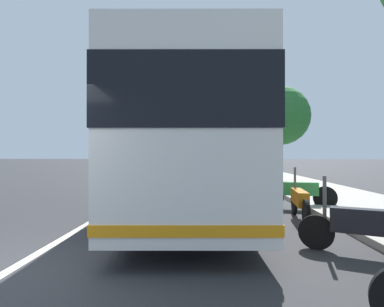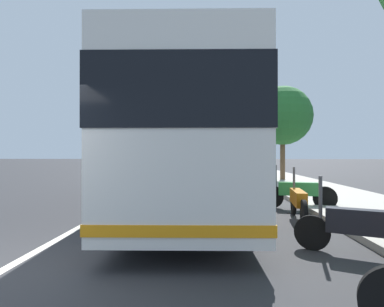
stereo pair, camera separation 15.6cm
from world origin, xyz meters
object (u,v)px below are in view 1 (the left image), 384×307
Objects in this scene: motorcycle_angled at (375,227)px; motorcycle_far_end at (299,201)px; coach_bus at (190,142)px; car_oncoming at (204,161)px; car_side_street at (168,161)px; motorcycle_mid_row at (298,192)px; car_behind_bus at (160,162)px; roadside_tree_mid_block at (280,116)px; car_far_distant at (142,164)px.

motorcycle_far_end is (2.73, 0.36, 0.01)m from motorcycle_angled.
coach_bus is 5.99m from motorcycle_angled.
motorcycle_far_end is 0.53× the size of car_oncoming.
car_side_street is 4.98m from car_oncoming.
motorcycle_mid_row is 0.49× the size of car_oncoming.
motorcycle_angled is at bearing 10.10° from car_side_street.
roadside_tree_mid_block is at bearing 23.96° from car_behind_bus.
car_side_street is 1.00× the size of car_oncoming.
coach_bus is at bearing -179.75° from car_oncoming.
car_oncoming is (35.88, 2.30, 0.23)m from motorcycle_far_end.
car_far_distant reaches higher than car_side_street.
motorcycle_far_end is 1.07× the size of motorcycle_mid_row.
motorcycle_far_end is 22.22m from car_far_distant.
motorcycle_far_end is at bearing 85.18° from motorcycle_mid_row.
coach_bus is 2.70× the size of car_side_street.
car_behind_bus is at bearing 26.97° from roadside_tree_mid_block.
motorcycle_angled is at bearing 98.88° from motorcycle_mid_row.
car_far_distant is (20.78, 7.88, 0.24)m from motorcycle_far_end.
coach_bus is 28.47m from car_behind_bus.
motorcycle_angled is at bearing 172.62° from roadside_tree_mid_block.
car_behind_bus is 5.17m from car_side_street.
motorcycle_far_end is at bearing 11.08° from car_behind_bus.
motorcycle_angled is 33.87m from car_behind_bus.
car_behind_bus is (28.48, 8.05, 0.24)m from motorcycle_mid_row.
car_behind_bus is at bearing -4.84° from car_side_street.
car_behind_bus is at bearing 7.66° from coach_bus.
roadside_tree_mid_block is at bearing -168.83° from car_oncoming.
car_side_street is 0.79× the size of roadside_tree_mid_block.
motorcycle_angled is 4.45m from motorcycle_mid_row.
car_oncoming is (5.69, -5.28, -0.02)m from car_behind_bus.
car_oncoming reaches higher than motorcycle_angled.
coach_bus reaches higher than motorcycle_angled.
car_far_distant is at bearing 160.75° from car_oncoming.
car_oncoming is at bearing 10.82° from motorcycle_far_end.
motorcycle_far_end is at bearing -175.32° from car_oncoming.
coach_bus reaches higher than car_behind_bus.
motorcycle_far_end is 1.78m from motorcycle_mid_row.
motorcycle_mid_row is at bearing -99.97° from coach_bus.
roadside_tree_mid_block reaches higher than car_behind_bus.
car_behind_bus is at bearing 21.25° from motorcycle_far_end.
roadside_tree_mid_block is (-19.12, -9.73, 3.12)m from car_behind_bus.
coach_bus is 33.52m from car_side_street.
motorcycle_angled is 0.49× the size of car_oncoming.
motorcycle_angled is 0.38× the size of roadside_tree_mid_block.
car_oncoming reaches higher than car_side_street.
car_behind_bus is at bearing 176.03° from car_far_distant.
car_far_distant is at bearing 45.94° from roadside_tree_mid_block.
car_side_street is (38.09, 7.61, 0.19)m from motorcycle_angled.
motorcycle_mid_row is at bearing 12.76° from car_behind_bus.
roadside_tree_mid_block reaches higher than motorcycle_angled.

